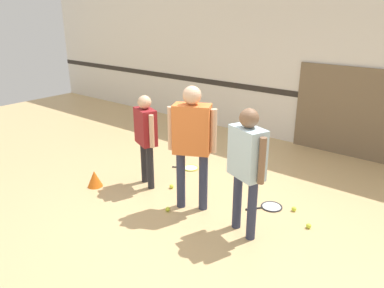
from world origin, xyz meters
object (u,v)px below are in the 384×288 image
(training_cone, at_px, (95,179))
(tennis_ball_stray_right, at_px, (309,226))
(tennis_ball_stray_left, at_px, (171,186))
(person_instructor, at_px, (192,136))
(person_student_right, at_px, (247,159))
(racket_second_spare, at_px, (190,168))
(racket_spare_on_floor, at_px, (270,207))
(tennis_ball_near_instructor, at_px, (168,209))
(person_student_left, at_px, (146,131))
(tennis_ball_by_spare_racket, at_px, (294,209))

(training_cone, bearing_deg, tennis_ball_stray_right, 17.00)
(tennis_ball_stray_left, bearing_deg, person_instructor, -22.78)
(person_student_right, distance_m, tennis_ball_stray_right, 1.28)
(racket_second_spare, distance_m, tennis_ball_stray_right, 2.44)
(racket_spare_on_floor, relative_size, racket_second_spare, 1.09)
(racket_spare_on_floor, relative_size, tennis_ball_stray_left, 7.92)
(racket_second_spare, bearing_deg, person_student_right, 116.60)
(tennis_ball_near_instructor, bearing_deg, person_student_right, 10.99)
(person_instructor, distance_m, tennis_ball_stray_right, 1.90)
(tennis_ball_stray_left, relative_size, tennis_ball_stray_right, 1.00)
(person_instructor, relative_size, racket_second_spare, 3.61)
(racket_spare_on_floor, distance_m, training_cone, 2.72)
(person_student_left, bearing_deg, person_student_right, 16.54)
(racket_second_spare, xyz_separation_m, tennis_ball_by_spare_racket, (2.05, -0.24, 0.02))
(person_student_left, bearing_deg, tennis_ball_stray_right, 31.80)
(person_student_left, distance_m, person_student_right, 1.90)
(person_student_right, relative_size, tennis_ball_stray_left, 24.29)
(racket_spare_on_floor, height_order, tennis_ball_near_instructor, tennis_ball_near_instructor)
(tennis_ball_by_spare_racket, bearing_deg, racket_second_spare, 173.33)
(tennis_ball_near_instructor, height_order, tennis_ball_by_spare_racket, same)
(person_instructor, height_order, racket_second_spare, person_instructor)
(person_student_right, xyz_separation_m, tennis_ball_by_spare_racket, (0.28, 0.89, -0.96))
(racket_spare_on_floor, relative_size, tennis_ball_stray_right, 7.92)
(training_cone, bearing_deg, tennis_ball_by_spare_racket, 23.98)
(tennis_ball_stray_right, bearing_deg, person_student_left, -171.15)
(person_instructor, distance_m, tennis_ball_near_instructor, 1.10)
(tennis_ball_stray_right, xyz_separation_m, training_cone, (-3.11, -0.95, 0.10))
(person_student_right, xyz_separation_m, tennis_ball_stray_left, (-1.51, 0.35, -0.96))
(tennis_ball_near_instructor, bearing_deg, tennis_ball_stray_left, 127.33)
(person_instructor, height_order, person_student_right, person_instructor)
(person_student_right, bearing_deg, person_student_left, 15.15)
(person_student_right, bearing_deg, tennis_ball_stray_left, 8.60)
(tennis_ball_near_instructor, relative_size, tennis_ball_by_spare_racket, 1.00)
(racket_second_spare, relative_size, tennis_ball_stray_right, 7.28)
(person_student_left, distance_m, racket_spare_on_floor, 2.14)
(tennis_ball_near_instructor, height_order, tennis_ball_stray_left, same)
(person_instructor, relative_size, tennis_ball_stray_right, 26.25)
(tennis_ball_by_spare_racket, xyz_separation_m, tennis_ball_stray_right, (0.33, -0.29, 0.00))
(person_instructor, xyz_separation_m, tennis_ball_stray_right, (1.50, 0.51, -1.04))
(person_student_right, relative_size, training_cone, 6.10)
(person_student_right, relative_size, racket_second_spare, 3.34)
(racket_spare_on_floor, xyz_separation_m, tennis_ball_stray_left, (-1.48, -0.43, 0.02))
(racket_second_spare, bearing_deg, training_cone, 32.82)
(person_instructor, bearing_deg, person_student_left, 146.26)
(person_student_left, bearing_deg, racket_second_spare, 105.69)
(person_student_right, height_order, tennis_ball_by_spare_racket, person_student_right)
(tennis_ball_by_spare_racket, xyz_separation_m, tennis_ball_stray_left, (-1.79, -0.54, 0.00))
(tennis_ball_stray_left, bearing_deg, racket_second_spare, 108.63)
(tennis_ball_near_instructor, height_order, tennis_ball_stray_right, same)
(tennis_ball_stray_right, bearing_deg, tennis_ball_near_instructor, -154.38)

